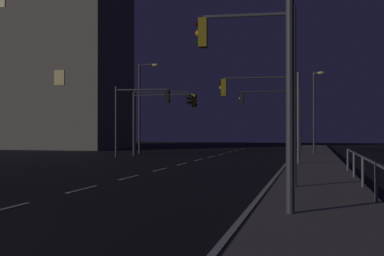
{
  "coord_description": "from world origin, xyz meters",
  "views": [
    {
      "loc": [
        7.28,
        -4.77,
        1.9
      ],
      "look_at": [
        0.7,
        20.53,
        2.09
      ],
      "focal_mm": 43.3,
      "sensor_mm": 36.0,
      "label": 1
    }
  ],
  "objects_px": {
    "traffic_light_mid_right": "(160,108)",
    "building_distant": "(30,56)",
    "street_lamp_corner": "(142,100)",
    "street_lamp_mid_block": "(293,5)",
    "traffic_light_far_center": "(162,110)",
    "traffic_light_far_left": "(272,106)",
    "traffic_light_mid_left": "(252,62)",
    "traffic_light_overhead_east": "(140,107)",
    "street_lamp_far_end": "(315,104)",
    "traffic_light_near_right": "(262,99)"
  },
  "relations": [
    {
      "from": "street_lamp_far_end",
      "to": "street_lamp_corner",
      "type": "distance_m",
      "value": 14.14
    },
    {
      "from": "street_lamp_corner",
      "to": "traffic_light_mid_right",
      "type": "bearing_deg",
      "value": -40.88
    },
    {
      "from": "traffic_light_mid_right",
      "to": "building_distant",
      "type": "bearing_deg",
      "value": 149.45
    },
    {
      "from": "traffic_light_far_left",
      "to": "street_lamp_far_end",
      "type": "xyz_separation_m",
      "value": [
        3.43,
        -0.64,
        0.13
      ]
    },
    {
      "from": "street_lamp_mid_block",
      "to": "traffic_light_overhead_east",
      "type": "bearing_deg",
      "value": 118.32
    },
    {
      "from": "traffic_light_near_right",
      "to": "street_lamp_far_end",
      "type": "distance_m",
      "value": 12.51
    },
    {
      "from": "traffic_light_overhead_east",
      "to": "street_lamp_mid_block",
      "type": "relative_size",
      "value": 0.71
    },
    {
      "from": "traffic_light_far_left",
      "to": "traffic_light_far_center",
      "type": "distance_m",
      "value": 9.36
    },
    {
      "from": "traffic_light_far_left",
      "to": "traffic_light_overhead_east",
      "type": "distance_m",
      "value": 11.4
    },
    {
      "from": "street_lamp_mid_block",
      "to": "building_distant",
      "type": "xyz_separation_m",
      "value": [
        -30.4,
        36.07,
        5.91
      ]
    },
    {
      "from": "traffic_light_mid_right",
      "to": "traffic_light_near_right",
      "type": "relative_size",
      "value": 1.04
    },
    {
      "from": "traffic_light_mid_left",
      "to": "traffic_light_far_center",
      "type": "xyz_separation_m",
      "value": [
        -9.28,
        18.83,
        -0.58
      ]
    },
    {
      "from": "traffic_light_mid_left",
      "to": "street_lamp_corner",
      "type": "bearing_deg",
      "value": 118.98
    },
    {
      "from": "traffic_light_far_center",
      "to": "street_lamp_mid_block",
      "type": "xyz_separation_m",
      "value": [
        10.76,
        -23.94,
        0.95
      ]
    },
    {
      "from": "traffic_light_far_center",
      "to": "street_lamp_mid_block",
      "type": "bearing_deg",
      "value": -65.8
    },
    {
      "from": "street_lamp_far_end",
      "to": "street_lamp_mid_block",
      "type": "xyz_separation_m",
      "value": [
        -0.64,
        -28.18,
        0.43
      ]
    },
    {
      "from": "traffic_light_mid_left",
      "to": "traffic_light_far_center",
      "type": "distance_m",
      "value": 21.0
    },
    {
      "from": "traffic_light_far_left",
      "to": "traffic_light_near_right",
      "type": "bearing_deg",
      "value": -87.86
    },
    {
      "from": "street_lamp_corner",
      "to": "street_lamp_mid_block",
      "type": "relative_size",
      "value": 1.05
    },
    {
      "from": "street_lamp_far_end",
      "to": "traffic_light_mid_left",
      "type": "bearing_deg",
      "value": -95.25
    },
    {
      "from": "traffic_light_far_center",
      "to": "street_lamp_far_end",
      "type": "distance_m",
      "value": 12.18
    },
    {
      "from": "street_lamp_far_end",
      "to": "building_distant",
      "type": "xyz_separation_m",
      "value": [
        -31.04,
        7.88,
        6.34
      ]
    },
    {
      "from": "traffic_light_far_left",
      "to": "traffic_light_mid_left",
      "type": "height_order",
      "value": "traffic_light_mid_left"
    },
    {
      "from": "traffic_light_mid_left",
      "to": "building_distant",
      "type": "distance_m",
      "value": 42.83
    },
    {
      "from": "traffic_light_far_center",
      "to": "street_lamp_far_end",
      "type": "height_order",
      "value": "street_lamp_far_end"
    },
    {
      "from": "traffic_light_mid_right",
      "to": "traffic_light_near_right",
      "type": "xyz_separation_m",
      "value": [
        8.89,
        -8.7,
        -0.02
      ]
    },
    {
      "from": "traffic_light_mid_right",
      "to": "traffic_light_mid_left",
      "type": "xyz_separation_m",
      "value": [
        9.72,
        -19.62,
        0.43
      ]
    },
    {
      "from": "street_lamp_corner",
      "to": "street_lamp_mid_block",
      "type": "height_order",
      "value": "street_lamp_corner"
    },
    {
      "from": "street_lamp_corner",
      "to": "building_distant",
      "type": "relative_size",
      "value": 0.36
    },
    {
      "from": "traffic_light_mid_right",
      "to": "traffic_light_overhead_east",
      "type": "xyz_separation_m",
      "value": [
        -0.53,
        -2.97,
        -0.05
      ]
    },
    {
      "from": "traffic_light_overhead_east",
      "to": "traffic_light_mid_right",
      "type": "bearing_deg",
      "value": 79.87
    },
    {
      "from": "traffic_light_mid_left",
      "to": "traffic_light_far_center",
      "type": "relative_size",
      "value": 1.09
    },
    {
      "from": "traffic_light_far_center",
      "to": "building_distant",
      "type": "distance_m",
      "value": 24.08
    },
    {
      "from": "street_lamp_far_end",
      "to": "street_lamp_mid_block",
      "type": "relative_size",
      "value": 0.9
    },
    {
      "from": "street_lamp_corner",
      "to": "traffic_light_far_center",
      "type": "bearing_deg",
      "value": -45.64
    },
    {
      "from": "traffic_light_overhead_east",
      "to": "street_lamp_corner",
      "type": "relative_size",
      "value": 0.68
    },
    {
      "from": "street_lamp_corner",
      "to": "building_distant",
      "type": "xyz_separation_m",
      "value": [
        -17.0,
        9.42,
        5.87
      ]
    },
    {
      "from": "traffic_light_far_left",
      "to": "traffic_light_mid_left",
      "type": "relative_size",
      "value": 0.92
    },
    {
      "from": "traffic_light_mid_right",
      "to": "building_distant",
      "type": "height_order",
      "value": "building_distant"
    },
    {
      "from": "traffic_light_mid_left",
      "to": "building_distant",
      "type": "bearing_deg",
      "value": 133.05
    },
    {
      "from": "traffic_light_near_right",
      "to": "traffic_light_mid_left",
      "type": "bearing_deg",
      "value": -85.66
    },
    {
      "from": "traffic_light_overhead_east",
      "to": "traffic_light_near_right",
      "type": "distance_m",
      "value": 11.02
    },
    {
      "from": "traffic_light_mid_right",
      "to": "traffic_light_mid_left",
      "type": "distance_m",
      "value": 21.9
    },
    {
      "from": "traffic_light_near_right",
      "to": "traffic_light_far_center",
      "type": "height_order",
      "value": "traffic_light_near_right"
    },
    {
      "from": "street_lamp_corner",
      "to": "traffic_light_near_right",
      "type": "bearing_deg",
      "value": -43.71
    },
    {
      "from": "traffic_light_far_center",
      "to": "street_lamp_far_end",
      "type": "xyz_separation_m",
      "value": [
        11.4,
        4.24,
        0.52
      ]
    },
    {
      "from": "traffic_light_mid_left",
      "to": "traffic_light_overhead_east",
      "type": "xyz_separation_m",
      "value": [
        -10.25,
        16.65,
        -0.48
      ]
    },
    {
      "from": "traffic_light_far_center",
      "to": "street_lamp_mid_block",
      "type": "distance_m",
      "value": 26.26
    },
    {
      "from": "traffic_light_far_left",
      "to": "street_lamp_corner",
      "type": "relative_size",
      "value": 0.7
    },
    {
      "from": "street_lamp_corner",
      "to": "street_lamp_far_end",
      "type": "bearing_deg",
      "value": 6.26
    }
  ]
}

